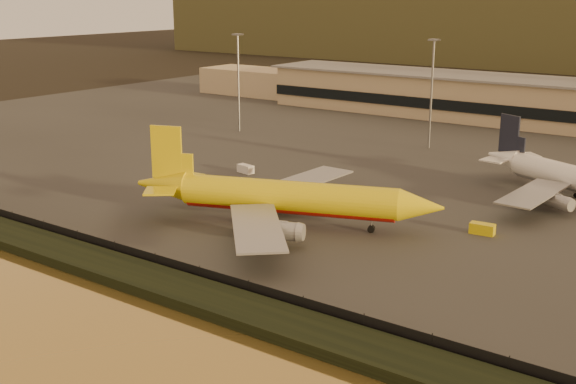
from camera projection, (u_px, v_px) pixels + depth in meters
The scene contains 9 objects.
ground at pixel (252, 253), 103.39m from camera, with size 900.00×900.00×0.00m, color black.
embankment at pixel (166, 286), 89.92m from camera, with size 320.00×7.00×1.40m, color black.
tarmac at pixel (492, 143), 177.57m from camera, with size 320.00×220.00×0.20m, color #2D2D2D.
perimeter_fence at pixel (188, 272), 92.88m from camera, with size 300.00×0.05×2.20m, color black.
terminal_building at pixel (483, 98), 207.96m from camera, with size 202.00×25.00×12.60m.
apron_light_masts at pixel (533, 93), 149.29m from camera, with size 152.20×12.20×25.40m.
dhl_cargo_jet at pixel (283, 198), 113.94m from camera, with size 48.71×46.25×15.02m.
gse_vehicle_yellow at pixel (482, 229), 110.48m from camera, with size 3.73×1.68×1.68m, color yellow.
gse_vehicle_white at pixel (246, 169), 147.71m from camera, with size 3.68×1.66×1.66m, color white.
Camera 1 is at (61.13, -75.79, 36.20)m, focal length 45.00 mm.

